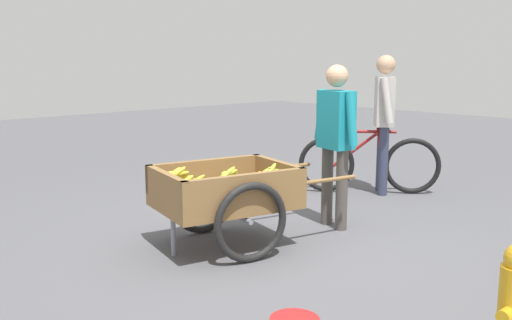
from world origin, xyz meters
TOP-DOWN VIEW (x-y plane):
  - ground_plane at (0.00, 0.00)m, footprint 24.00×24.00m
  - fruit_cart at (0.27, -0.33)m, footprint 1.78×1.12m
  - vendor_person at (-0.84, -0.08)m, footprint 0.27×0.57m
  - bicycle at (-2.22, -0.69)m, footprint 1.14×1.29m
  - cyclist_person at (-2.33, -0.58)m, footprint 0.41×0.46m

SIDE VIEW (x-z plane):
  - ground_plane at x=0.00m, z-range 0.00..0.00m
  - bicycle at x=-2.22m, z-range -0.07..0.78m
  - fruit_cart at x=0.27m, z-range 0.08..0.80m
  - vendor_person at x=-0.84m, z-range 0.14..1.66m
  - cyclist_person at x=-2.33m, z-range 0.16..1.77m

